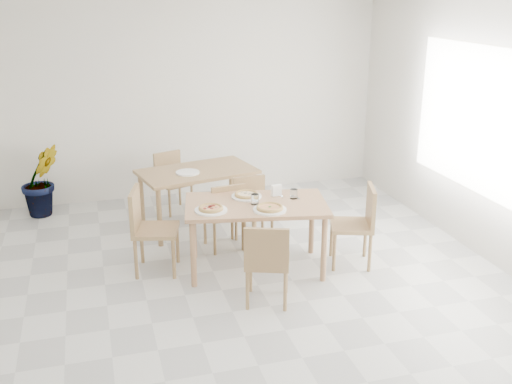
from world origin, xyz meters
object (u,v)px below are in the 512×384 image
object	(u,v)px
plate_mushroom	(247,196)
chair_back_s	(226,211)
main_table	(256,211)
plate_empty	(188,172)
chair_east	(359,220)
pizza_pepperoni	(211,208)
napkin_holder	(276,191)
chair_back_n	(171,177)
chair_north	(252,205)
chair_west	(147,224)
pizza_margherita	(270,208)
tumbler_b	(294,194)
plate_pepperoni	(211,210)
second_table	(197,177)
pizza_mushroom	(246,194)
potted_plant	(41,180)
chair_south	(267,259)
plate_margherita	(270,210)
tumbler_a	(255,199)

from	to	relation	value
plate_mushroom	chair_back_s	xyz separation A→B (m)	(-0.15, 0.36, -0.29)
main_table	plate_mushroom	xyz separation A→B (m)	(-0.05, 0.21, 0.09)
chair_back_s	plate_empty	xyz separation A→B (m)	(-0.31, 0.67, 0.29)
main_table	chair_back_s	size ratio (longest dim) A/B	1.97
main_table	plate_empty	world-z (taller)	plate_empty
chair_east	plate_mushroom	xyz separation A→B (m)	(-1.15, 0.40, 0.24)
pizza_pepperoni	napkin_holder	bearing A→B (deg)	17.27
chair_back_n	plate_empty	distance (m)	0.87
chair_east	plate_mushroom	world-z (taller)	chair_east
chair_back_n	chair_north	bearing A→B (deg)	-80.53
chair_west	pizza_pepperoni	size ratio (longest dim) A/B	3.04
pizza_margherita	tumbler_b	world-z (taller)	tumbler_b
plate_mushroom	plate_empty	xyz separation A→B (m)	(-0.46, 1.03, 0.00)
plate_pepperoni	tumbler_b	size ratio (longest dim) A/B	3.18
chair_east	plate_empty	distance (m)	2.17
chair_north	pizza_margherita	size ratio (longest dim) A/B	2.30
chair_west	second_table	world-z (taller)	chair_west
chair_north	chair_back_n	world-z (taller)	chair_back_n
tumbler_b	chair_back_n	distance (m)	2.29
chair_north	chair_back_n	xyz separation A→B (m)	(-0.75, 1.34, 0.00)
plate_mushroom	pizza_mushroom	size ratio (longest dim) A/B	1.19
pizza_pepperoni	potted_plant	distance (m)	3.02
pizza_pepperoni	chair_back_s	bearing A→B (deg)	65.53
plate_pepperoni	chair_south	bearing A→B (deg)	-60.81
plate_margherita	chair_west	bearing A→B (deg)	156.75
chair_east	plate_mushroom	distance (m)	1.24
chair_north	potted_plant	xyz separation A→B (m)	(-2.42, 1.62, 0.02)
chair_north	tumbler_b	world-z (taller)	tumbler_b
chair_north	plate_mushroom	bearing A→B (deg)	-114.31
chair_west	napkin_holder	bearing A→B (deg)	-80.59
plate_pepperoni	napkin_holder	size ratio (longest dim) A/B	2.52
tumbler_a	napkin_holder	distance (m)	0.34
chair_east	napkin_holder	world-z (taller)	chair_east
chair_south	chair_back_s	xyz separation A→B (m)	(-0.08, 1.35, -0.01)
chair_east	chair_back_s	world-z (taller)	chair_east
plate_mushroom	chair_west	bearing A→B (deg)	176.95
chair_south	plate_empty	bearing A→B (deg)	-59.05
chair_east	pizza_pepperoni	size ratio (longest dim) A/B	2.94
plate_mushroom	chair_back_n	xyz separation A→B (m)	(-0.55, 1.85, -0.30)
chair_north	plate_margherita	xyz separation A→B (m)	(-0.08, -0.96, 0.30)
chair_west	pizza_margherita	distance (m)	1.31
chair_south	chair_north	xyz separation A→B (m)	(0.27, 1.49, -0.03)
tumbler_a	potted_plant	xyz separation A→B (m)	(-2.25, 2.36, -0.33)
chair_north	chair_south	bearing A→B (deg)	-103.03
pizza_margherita	pizza_mushroom	bearing A→B (deg)	105.01
chair_east	potted_plant	xyz separation A→B (m)	(-3.37, 2.52, -0.04)
plate_empty	pizza_margherita	bearing A→B (deg)	-68.68
pizza_mushroom	second_table	xyz separation A→B (m)	(-0.33, 1.13, -0.12)
main_table	pizza_mushroom	distance (m)	0.24
napkin_holder	pizza_pepperoni	bearing A→B (deg)	-172.55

